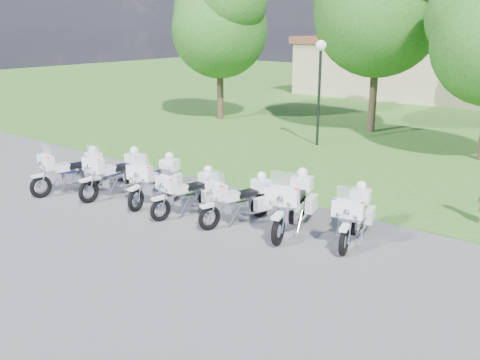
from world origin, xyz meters
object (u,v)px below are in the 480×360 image
Objects in this scene: motorcycle_0 at (72,170)px; motorcycle_4 at (240,199)px; lamp_post at (320,67)px; motorcycle_6 at (354,214)px; motorcycle_3 at (188,191)px; motorcycle_5 at (292,202)px; motorcycle_1 at (116,172)px; motorcycle_2 at (156,179)px.

motorcycle_4 is (5.77, 1.10, -0.03)m from motorcycle_0.
motorcycle_6 is at bearing -54.83° from lamp_post.
motorcycle_3 is 0.88× the size of motorcycle_5.
motorcycle_6 is (2.89, 0.75, 0.01)m from motorcycle_4.
motorcycle_5 is at bearing -148.30° from motorcycle_4.
motorcycle_5 reaches higher than motorcycle_0.
motorcycle_4 is 10.16m from lamp_post.
motorcycle_4 is at bearing -0.30° from motorcycle_6.
motorcycle_1 is 4.46m from motorcycle_4.
lamp_post is at bearing -94.48° from motorcycle_0.
motorcycle_5 reaches higher than motorcycle_4.
motorcycle_0 is 1.08× the size of motorcycle_3.
motorcycle_4 is at bearing -71.36° from lamp_post.
motorcycle_2 is (1.43, 0.30, -0.02)m from motorcycle_1.
motorcycle_6 is (7.32, 1.22, -0.04)m from motorcycle_1.
motorcycle_4 is 0.88× the size of motorcycle_5.
motorcycle_0 is 0.55× the size of lamp_post.
motorcycle_3 is at bearing -177.82° from motorcycle_1.
motorcycle_2 is at bearing -168.62° from motorcycle_1.
motorcycle_4 is at bearing -174.61° from motorcycle_1.
lamp_post reaches higher than motorcycle_5.
motorcycle_3 is at bearing 161.02° from motorcycle_2.
motorcycle_2 is 4.40m from motorcycle_5.
motorcycle_0 is at bearing -2.80° from motorcycle_6.
motorcycle_1 is at bearing -5.43° from motorcycle_6.
lamp_post is (-1.59, 9.62, 2.66)m from motorcycle_3.
motorcycle_0 is 1.05× the size of motorcycle_6.
motorcycle_0 is at bearing 26.26° from motorcycle_4.
motorcycle_1 is (1.34, 0.63, 0.02)m from motorcycle_0.
motorcycle_1 is 7.42m from motorcycle_6.
motorcycle_6 is at bearing 177.70° from motorcycle_5.
motorcycle_0 is 11.04m from lamp_post.
motorcycle_6 is at bearing -171.18° from motorcycle_1.
motorcycle_5 is 10.29m from lamp_post.
motorcycle_1 is 5.86m from motorcycle_5.
motorcycle_6 is 0.52× the size of lamp_post.
motorcycle_1 is 2.90m from motorcycle_3.
motorcycle_1 is 0.97× the size of motorcycle_5.
motorcycle_3 is 1.57m from motorcycle_4.
lamp_post is at bearing -69.70° from motorcycle_6.
motorcycle_1 reaches higher than motorcycle_6.
motorcycle_2 is 1.05× the size of motorcycle_4.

